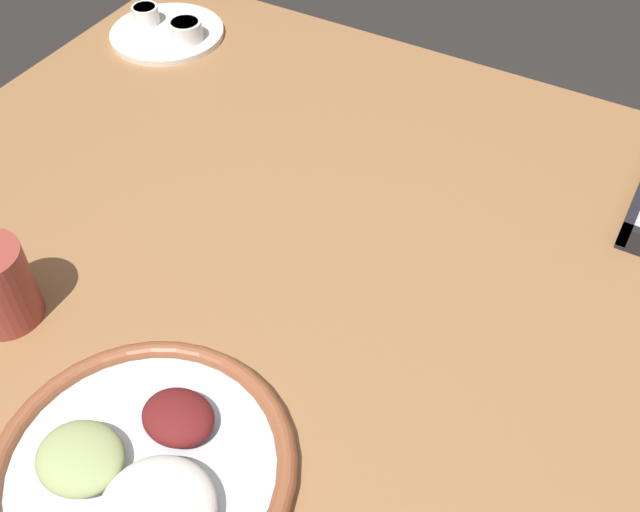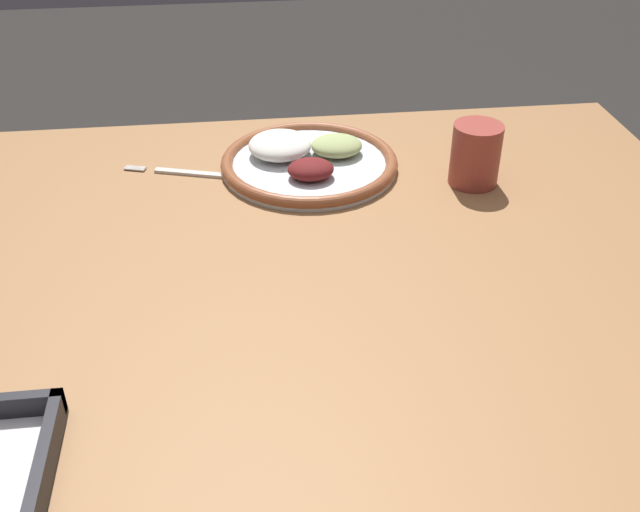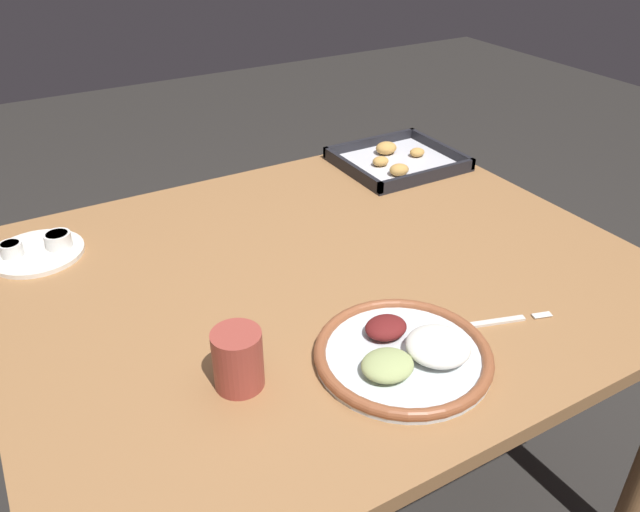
# 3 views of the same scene
# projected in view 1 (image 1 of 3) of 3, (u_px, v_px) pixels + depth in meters

# --- Properties ---
(dining_table) EXTENTS (1.24, 1.03, 0.73)m
(dining_table) POSITION_uv_depth(u_px,v_px,m) (326.00, 324.00, 0.94)
(dining_table) COLOR olive
(dining_table) RESTS_ON ground_plane
(dinner_plate) EXTENTS (0.29, 0.29, 0.05)m
(dinner_plate) POSITION_uv_depth(u_px,v_px,m) (142.00, 471.00, 0.69)
(dinner_plate) COLOR silver
(dinner_plate) RESTS_ON dining_table
(saucer_plate) EXTENTS (0.19, 0.19, 0.04)m
(saucer_plate) POSITION_uv_depth(u_px,v_px,m) (168.00, 30.00, 1.23)
(saucer_plate) COLOR white
(saucer_plate) RESTS_ON dining_table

